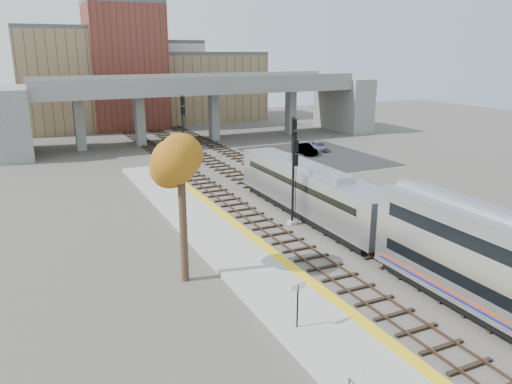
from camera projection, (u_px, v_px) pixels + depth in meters
name	position (u px, v px, depth m)	size (l,w,h in m)	color
ground	(358.00, 254.00, 32.80)	(160.00, 160.00, 0.00)	#47423D
platform	(259.00, 272.00, 29.76)	(4.50, 60.00, 0.35)	#9E9E99
yellow_strip	(287.00, 263.00, 30.49)	(0.70, 60.00, 0.01)	yellow
tracks	(281.00, 201.00, 44.02)	(10.70, 95.00, 0.25)	black
overpass	(200.00, 101.00, 72.33)	(54.00, 12.00, 9.50)	slate
buildings_far	(140.00, 79.00, 88.99)	(43.00, 21.00, 20.60)	#8F7553
parking_lot	(314.00, 156.00, 62.89)	(14.00, 18.00, 0.04)	black
locomotive	(310.00, 190.00, 39.42)	(3.02, 19.05, 4.10)	#A8AAB2
signal_mast_near	(293.00, 183.00, 37.39)	(0.60, 0.64, 6.73)	#9E9E99
signal_mast_mid	(293.00, 157.00, 45.42)	(0.60, 0.64, 7.15)	#9E9E99
signal_mast_far	(183.00, 126.00, 61.08)	(0.60, 0.64, 7.65)	#9E9E99
station_sign	(298.00, 296.00, 23.06)	(0.89, 0.25, 2.27)	black
tree	(181.00, 171.00, 27.28)	(3.60, 3.60, 8.79)	#382619
car_a	(309.00, 165.00, 55.43)	(1.31, 3.26, 1.11)	#99999E
car_b	(305.00, 149.00, 63.76)	(1.40, 4.02, 1.33)	#99999E
car_c	(319.00, 146.00, 66.17)	(1.57, 3.85, 1.12)	#99999E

